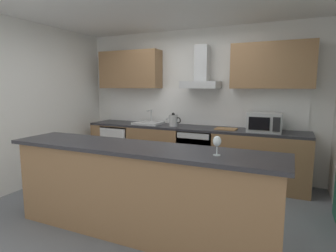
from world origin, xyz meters
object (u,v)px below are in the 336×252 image
object	(u,v)px
chopping_board	(226,129)
kettle	(173,120)
sink	(148,123)
range_hood	(202,75)
refrigerator	(121,147)
microwave	(265,122)
oven	(198,153)
wine_glass	(217,142)

from	to	relation	value
chopping_board	kettle	bearing A→B (deg)	-179.38
sink	range_hood	xyz separation A→B (m)	(0.97, 0.12, 0.86)
kettle	refrigerator	bearing A→B (deg)	178.42
range_hood	microwave	bearing A→B (deg)	-8.41
refrigerator	microwave	xyz separation A→B (m)	(2.64, -0.03, 0.62)
kettle	chopping_board	bearing A→B (deg)	0.62
sink	kettle	distance (m)	0.53
microwave	range_hood	world-z (taller)	range_hood
oven	chopping_board	distance (m)	0.66
refrigerator	sink	bearing A→B (deg)	1.31
microwave	kettle	xyz separation A→B (m)	(-1.52, -0.01, -0.04)
oven	refrigerator	size ratio (longest dim) A/B	0.94
microwave	kettle	bearing A→B (deg)	-179.78
microwave	kettle	distance (m)	1.52
sink	range_hood	distance (m)	1.30
refrigerator	microwave	size ratio (longest dim) A/B	1.70
wine_glass	chopping_board	bearing A→B (deg)	100.15
refrigerator	range_hood	world-z (taller)	range_hood
sink	chopping_board	distance (m)	1.45
refrigerator	kettle	distance (m)	1.26
refrigerator	chopping_board	xyz separation A→B (m)	(2.05, -0.02, 0.49)
oven	sink	distance (m)	1.08
kettle	microwave	bearing A→B (deg)	0.22
kettle	range_hood	bearing A→B (deg)	19.90
sink	kettle	size ratio (longest dim) A/B	1.73
refrigerator	wine_glass	size ratio (longest dim) A/B	4.78
sink	microwave	bearing A→B (deg)	-1.09
microwave	wine_glass	bearing A→B (deg)	-96.27
wine_glass	oven	bearing A→B (deg)	112.26
sink	chopping_board	bearing A→B (deg)	-1.37
microwave	kettle	size ratio (longest dim) A/B	1.73
kettle	chopping_board	xyz separation A→B (m)	(0.93, 0.01, -0.09)
wine_glass	chopping_board	xyz separation A→B (m)	(-0.36, 2.03, -0.19)
kettle	chopping_board	size ratio (longest dim) A/B	0.85
range_hood	refrigerator	bearing A→B (deg)	-175.19
oven	kettle	distance (m)	0.71
refrigerator	chopping_board	size ratio (longest dim) A/B	2.50
sink	wine_glass	world-z (taller)	sink
range_hood	chopping_board	size ratio (longest dim) A/B	2.12
kettle	wine_glass	distance (m)	2.40
sink	kettle	world-z (taller)	sink
sink	chopping_board	size ratio (longest dim) A/B	1.47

